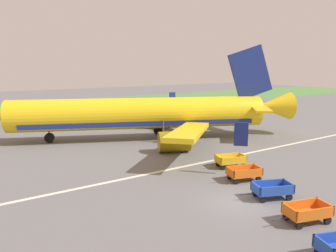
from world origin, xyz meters
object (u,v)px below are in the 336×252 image
object	(u,v)px
airplane	(148,114)
baggage_cart_third_in_row	(272,190)
baggage_cart_far_end	(231,160)
baggage_cart_second_in_row	(307,212)
baggage_cart_fourth_in_row	(244,173)

from	to	relation	value
airplane	baggage_cart_third_in_row	world-z (taller)	airplane
baggage_cart_third_in_row	baggage_cart_far_end	world-z (taller)	same
airplane	baggage_cart_third_in_row	distance (m)	20.71
baggage_cart_second_in_row	baggage_cart_third_in_row	xyz separation A→B (m)	(1.15, 3.37, 0.00)
baggage_cart_second_in_row	baggage_cart_fourth_in_row	size ratio (longest dim) A/B	1.00
airplane	baggage_cart_third_in_row	size ratio (longest dim) A/B	10.02
baggage_cart_fourth_in_row	baggage_cart_far_end	size ratio (longest dim) A/B	1.00
baggage_cart_fourth_in_row	baggage_cart_far_end	xyz separation A→B (m)	(1.58, 3.08, 0.00)
baggage_cart_third_in_row	airplane	bearing A→B (deg)	83.29
baggage_cart_far_end	baggage_cart_fourth_in_row	bearing A→B (deg)	-117.16
baggage_cart_third_in_row	baggage_cart_fourth_in_row	size ratio (longest dim) A/B	0.99
baggage_cart_second_in_row	airplane	bearing A→B (deg)	81.52
baggage_cart_second_in_row	baggage_cart_far_end	size ratio (longest dim) A/B	1.00
airplane	baggage_cart_second_in_row	bearing A→B (deg)	-98.48
baggage_cart_third_in_row	baggage_cart_far_end	xyz separation A→B (m)	(2.60, 6.58, 0.00)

